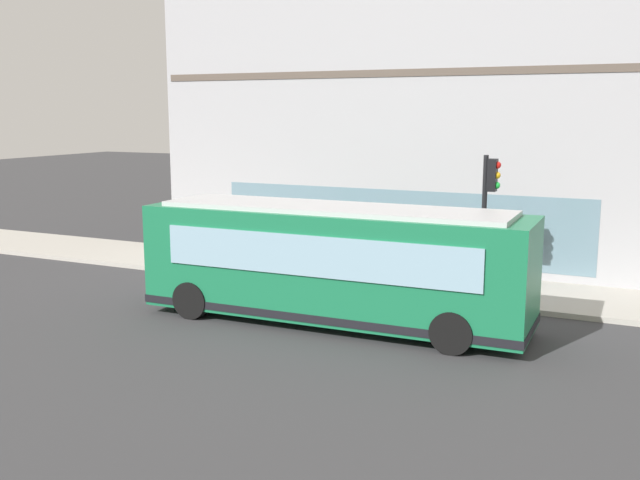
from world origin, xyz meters
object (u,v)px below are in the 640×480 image
at_px(city_bus_nearside, 333,264).
at_px(traffic_light_near_corner, 489,200).
at_px(fire_hydrant, 505,272).
at_px(pedestrian_by_light_pole, 373,244).
at_px(pedestrian_near_hydrant, 362,253).

bearing_deg(city_bus_nearside, traffic_light_near_corner, -41.31).
distance_m(fire_hydrant, pedestrian_by_light_pole, 4.48).
distance_m(city_bus_nearside, pedestrian_near_hydrant, 4.30).
height_order(traffic_light_near_corner, pedestrian_by_light_pole, traffic_light_near_corner).
xyz_separation_m(city_bus_nearside, pedestrian_near_hydrant, (4.18, 0.88, -0.52)).
bearing_deg(pedestrian_by_light_pole, fire_hydrant, -92.21).
bearing_deg(pedestrian_near_hydrant, pedestrian_by_light_pole, 9.11).
relative_size(city_bus_nearside, traffic_light_near_corner, 2.47).
bearing_deg(city_bus_nearside, pedestrian_near_hydrant, 11.90).
height_order(city_bus_nearside, pedestrian_near_hydrant, city_bus_nearside).
bearing_deg(traffic_light_near_corner, city_bus_nearside, 138.69).
distance_m(city_bus_nearside, pedestrian_by_light_pole, 5.94).
distance_m(traffic_light_near_corner, fire_hydrant, 3.22).
height_order(traffic_light_near_corner, pedestrian_near_hydrant, traffic_light_near_corner).
height_order(city_bus_nearside, fire_hydrant, city_bus_nearside).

